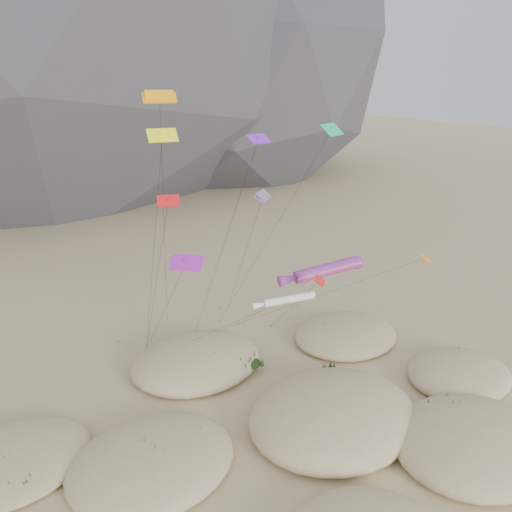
% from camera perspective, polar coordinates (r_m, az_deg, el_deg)
% --- Properties ---
extents(ground, '(500.00, 500.00, 0.00)m').
position_cam_1_polar(ground, '(42.80, 8.20, -21.46)').
color(ground, '#CCB789').
rests_on(ground, ground).
extents(dunes, '(49.98, 36.28, 4.02)m').
position_cam_1_polar(dunes, '(42.77, 4.16, -20.10)').
color(dunes, '#CCB789').
rests_on(dunes, ground).
extents(dune_grass, '(44.36, 27.01, 1.54)m').
position_cam_1_polar(dune_grass, '(44.02, 4.72, -18.47)').
color(dune_grass, black).
rests_on(dune_grass, ground).
extents(kite_stakes, '(22.51, 7.39, 0.30)m').
position_cam_1_polar(kite_stakes, '(59.66, -4.95, -8.06)').
color(kite_stakes, '#3F2D1E').
rests_on(kite_stakes, ground).
extents(rainbow_tube_kite, '(8.53, 15.21, 12.43)m').
position_cam_1_polar(rainbow_tube_kite, '(45.62, 7.79, -1.66)').
color(rainbow_tube_kite, red).
rests_on(rainbow_tube_kite, ground).
extents(white_tube_kite, '(8.99, 13.86, 10.11)m').
position_cam_1_polar(white_tube_kite, '(44.13, 3.38, -5.04)').
color(white_tube_kite, silver).
rests_on(white_tube_kite, ground).
extents(orange_parafoil, '(7.11, 16.53, 27.16)m').
position_cam_1_polar(orange_parafoil, '(38.78, -10.96, 16.88)').
color(orange_parafoil, orange).
rests_on(orange_parafoil, ground).
extents(multi_parafoil, '(5.52, 15.43, 18.66)m').
position_cam_1_polar(multi_parafoil, '(44.09, 0.71, 6.64)').
color(multi_parafoil, red).
rests_on(multi_parafoil, ground).
extents(delta_kites, '(27.96, 18.89, 24.31)m').
position_cam_1_polar(delta_kites, '(43.63, 1.47, 6.95)').
color(delta_kites, '#1BB362').
rests_on(delta_kites, ground).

